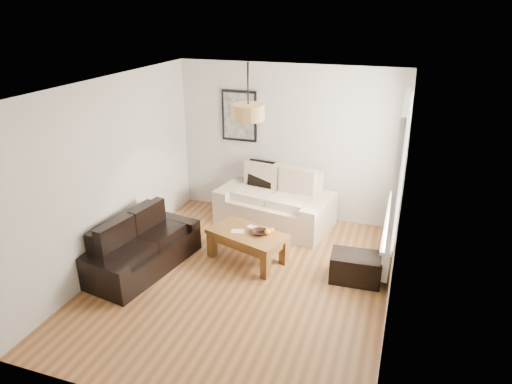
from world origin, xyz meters
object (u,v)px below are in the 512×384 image
(sofa_leather, at_px, (141,244))
(coffee_table, at_px, (247,246))
(loveseat_cream, at_px, (275,199))
(ottoman, at_px, (356,268))

(sofa_leather, relative_size, coffee_table, 1.53)
(loveseat_cream, distance_m, sofa_leather, 2.36)
(sofa_leather, height_order, ottoman, sofa_leather)
(loveseat_cream, bearing_deg, ottoman, -29.77)
(loveseat_cream, height_order, ottoman, loveseat_cream)
(sofa_leather, xyz_separation_m, coffee_table, (1.33, 0.66, -0.14))
(loveseat_cream, distance_m, coffee_table, 1.29)
(coffee_table, bearing_deg, ottoman, -1.05)
(loveseat_cream, relative_size, coffee_table, 1.67)
(loveseat_cream, height_order, sofa_leather, loveseat_cream)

